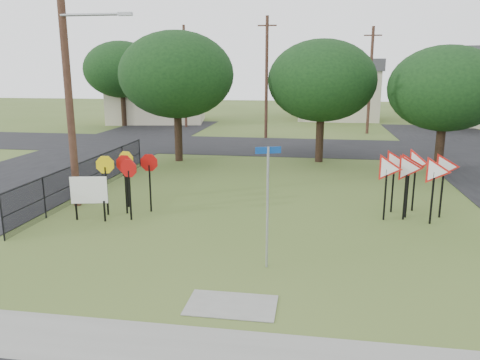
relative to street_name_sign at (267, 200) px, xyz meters
name	(u,v)px	position (x,y,z in m)	size (l,w,h in m)	color
ground	(247,263)	(-0.56, 0.17, -1.84)	(140.00, 140.00, 0.00)	#3E5620
sidewalk	(214,352)	(-0.56, -4.03, -1.83)	(30.00, 1.60, 0.02)	gray
street_left	(45,171)	(-12.56, 10.17, -1.83)	(8.00, 50.00, 0.02)	black
street_far	(289,147)	(-0.56, 20.17, -1.83)	(60.00, 8.00, 0.02)	black
curb_pad	(231,305)	(-0.56, -2.23, -1.83)	(2.00, 1.20, 0.02)	gray
street_name_sign	(267,200)	(0.00, 0.00, 0.00)	(0.63, 0.26, 3.24)	#A0A4A9
stop_sign_cluster	(127,169)	(-5.47, 4.01, -0.20)	(2.07, 1.70, 2.18)	black
yield_sign_cluster	(413,169)	(4.58, 5.12, -0.10)	(3.01, 2.11, 2.37)	black
info_board	(89,192)	(-6.46, 2.96, -0.80)	(1.24, 0.29, 1.57)	black
utility_pole_main	(68,67)	(-7.79, 4.66, 3.37)	(3.55, 0.33, 10.00)	#4B2F22
far_pole_a	(267,77)	(-2.56, 24.17, 2.76)	(1.40, 0.24, 9.00)	#4B2F22
far_pole_b	(370,80)	(5.44, 28.17, 2.51)	(1.40, 0.24, 8.50)	#4B2F22
far_pole_c	(185,76)	(-10.56, 30.17, 2.76)	(1.40, 0.24, 9.00)	#4B2F22
fence_run	(90,175)	(-8.16, 6.42, -1.06)	(0.05, 11.55, 1.50)	black
house_left	(157,85)	(-14.56, 34.17, 1.81)	(10.58, 8.88, 7.20)	beige
house_mid	(338,89)	(3.44, 40.17, 1.31)	(8.40, 8.40, 6.20)	beige
tree_near_left	(177,75)	(-6.56, 14.17, 3.01)	(6.40, 6.40, 7.27)	black
tree_near_mid	(322,81)	(1.44, 15.17, 2.70)	(6.00, 6.00, 6.80)	black
tree_near_right	(445,89)	(7.44, 13.17, 2.38)	(5.60, 5.60, 6.33)	black
tree_far_left	(121,69)	(-16.56, 30.17, 3.33)	(6.80, 6.80, 7.73)	black
tree_far_right	(461,77)	(13.44, 32.17, 2.70)	(6.00, 6.00, 6.80)	black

